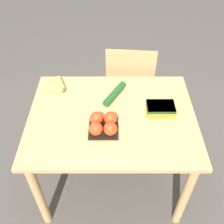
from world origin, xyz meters
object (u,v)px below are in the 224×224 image
object	(u,v)px
tomato_pack	(103,124)
cucumber_near	(115,94)
chair	(129,87)
carrot_bag	(161,108)
banana_bunch	(57,86)

from	to	relation	value
tomato_pack	cucumber_near	bearing A→B (deg)	76.97
chair	carrot_bag	bearing A→B (deg)	109.78
carrot_bag	cucumber_near	bearing A→B (deg)	151.87
carrot_bag	banana_bunch	bearing A→B (deg)	160.82
chair	cucumber_near	xyz separation A→B (m)	(-0.14, -0.44, 0.30)
tomato_pack	chair	bearing A→B (deg)	74.47
cucumber_near	carrot_bag	bearing A→B (deg)	-28.13
tomato_pack	banana_bunch	bearing A→B (deg)	130.91
chair	banana_bunch	size ratio (longest dim) A/B	5.68
banana_bunch	carrot_bag	size ratio (longest dim) A/B	0.90
banana_bunch	tomato_pack	world-z (taller)	tomato_pack
chair	cucumber_near	bearing A→B (deg)	77.63
banana_bunch	carrot_bag	bearing A→B (deg)	-19.18
chair	banana_bunch	distance (m)	0.72
tomato_pack	cucumber_near	xyz separation A→B (m)	(0.07, 0.31, -0.02)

